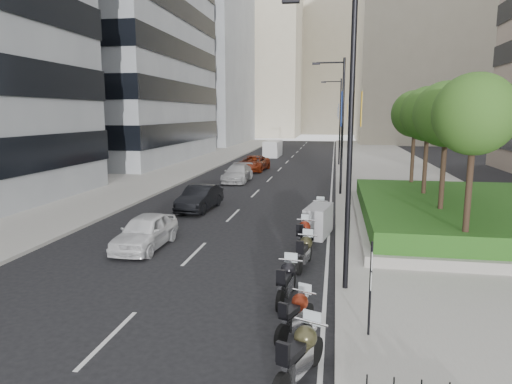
% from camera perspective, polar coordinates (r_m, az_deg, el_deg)
% --- Properties ---
extents(ground, '(160.00, 160.00, 0.00)m').
position_cam_1_polar(ground, '(14.35, -6.75, -12.71)').
color(ground, black).
rests_on(ground, ground).
extents(sidewalk_right, '(10.00, 100.00, 0.15)m').
position_cam_1_polar(sidewalk_right, '(43.33, 16.58, 2.23)').
color(sidewalk_right, '#9E9B93').
rests_on(sidewalk_right, ground).
extents(sidewalk_left, '(8.00, 100.00, 0.15)m').
position_cam_1_polar(sidewalk_left, '(45.86, -10.49, 2.87)').
color(sidewalk_left, '#9E9B93').
rests_on(sidewalk_left, ground).
extents(lane_edge, '(0.12, 100.00, 0.01)m').
position_cam_1_polar(lane_edge, '(43.03, 9.54, 2.36)').
color(lane_edge, silver).
rests_on(lane_edge, ground).
extents(lane_centre, '(0.12, 100.00, 0.01)m').
position_cam_1_polar(lane_centre, '(43.37, 2.65, 2.54)').
color(lane_centre, silver).
rests_on(lane_centre, ground).
extents(building_grey_far, '(22.00, 26.00, 30.00)m').
position_cam_1_polar(building_grey_far, '(87.77, -9.08, 15.91)').
color(building_grey_far, gray).
rests_on(building_grey_far, ground).
extents(building_cream_right, '(28.00, 24.00, 36.00)m').
position_cam_1_polar(building_cream_right, '(95.27, 21.68, 16.69)').
color(building_cream_right, '#B7AD93').
rests_on(building_cream_right, ground).
extents(building_cream_left, '(26.00, 24.00, 34.00)m').
position_cam_1_polar(building_cream_left, '(115.36, -1.18, 15.53)').
color(building_cream_left, '#B7AD93').
rests_on(building_cream_left, ground).
extents(building_cream_centre, '(30.00, 24.00, 38.00)m').
position_cam_1_polar(building_cream_centre, '(133.38, 9.33, 15.49)').
color(building_cream_centre, '#B7AD93').
rests_on(building_cream_centre, ground).
extents(planter, '(10.00, 14.00, 0.40)m').
position_cam_1_polar(planter, '(24.05, 24.40, -3.40)').
color(planter, '#9B9690').
rests_on(planter, sidewalk_right).
extents(hedge, '(9.40, 13.40, 0.80)m').
position_cam_1_polar(hedge, '(23.93, 24.50, -2.00)').
color(hedge, '#274C15').
rests_on(hedge, planter).
extents(tree_0, '(2.80, 2.80, 6.30)m').
position_cam_1_polar(tree_0, '(17.31, 25.67, 8.68)').
color(tree_0, '#332319').
rests_on(tree_0, planter).
extents(tree_1, '(2.80, 2.80, 6.30)m').
position_cam_1_polar(tree_1, '(21.19, 22.75, 8.91)').
color(tree_1, '#332319').
rests_on(tree_1, planter).
extents(tree_2, '(2.80, 2.80, 6.30)m').
position_cam_1_polar(tree_2, '(25.11, 20.74, 9.06)').
color(tree_2, '#332319').
rests_on(tree_2, planter).
extents(tree_3, '(2.80, 2.80, 6.30)m').
position_cam_1_polar(tree_3, '(29.05, 19.27, 9.16)').
color(tree_3, '#332319').
rests_on(tree_3, planter).
extents(lamp_post_0, '(2.34, 0.45, 9.00)m').
position_cam_1_polar(lamp_post_0, '(13.69, 11.09, 7.91)').
color(lamp_post_0, black).
rests_on(lamp_post_0, ground).
extents(lamp_post_1, '(2.34, 0.45, 9.00)m').
position_cam_1_polar(lamp_post_1, '(30.69, 10.48, 8.87)').
color(lamp_post_1, black).
rests_on(lamp_post_1, ground).
extents(lamp_post_2, '(2.34, 0.45, 9.00)m').
position_cam_1_polar(lamp_post_2, '(48.68, 10.30, 9.16)').
color(lamp_post_2, black).
rests_on(lamp_post_2, ground).
extents(parking_sign, '(0.06, 0.32, 2.50)m').
position_cam_1_polar(parking_sign, '(11.45, 14.12, -11.06)').
color(parking_sign, black).
rests_on(parking_sign, ground).
extents(motorcycle_0, '(1.03, 2.17, 1.13)m').
position_cam_1_polar(motorcycle_0, '(9.93, 5.55, -19.60)').
color(motorcycle_0, black).
rests_on(motorcycle_0, ground).
extents(motorcycle_1, '(0.92, 1.88, 0.99)m').
position_cam_1_polar(motorcycle_1, '(11.83, 5.01, -14.95)').
color(motorcycle_1, black).
rests_on(motorcycle_1, ground).
extents(motorcycle_2, '(0.74, 2.21, 1.10)m').
position_cam_1_polar(motorcycle_2, '(13.74, 3.86, -11.06)').
color(motorcycle_2, black).
rests_on(motorcycle_2, ground).
extents(motorcycle_3, '(0.73, 2.18, 1.09)m').
position_cam_1_polar(motorcycle_3, '(16.58, 6.09, -7.41)').
color(motorcycle_3, black).
rests_on(motorcycle_3, ground).
extents(motorcycle_4, '(0.77, 2.29, 1.14)m').
position_cam_1_polar(motorcycle_4, '(18.67, 5.95, -5.36)').
color(motorcycle_4, black).
rests_on(motorcycle_4, ground).
extents(motorcycle_5, '(1.31, 2.40, 1.38)m').
position_cam_1_polar(motorcycle_5, '(20.76, 7.78, -3.62)').
color(motorcycle_5, black).
rests_on(motorcycle_5, ground).
extents(motorcycle_6, '(0.74, 2.23, 1.11)m').
position_cam_1_polar(motorcycle_6, '(23.00, 7.85, -2.55)').
color(motorcycle_6, black).
rests_on(motorcycle_6, ground).
extents(car_a, '(1.69, 4.12, 1.40)m').
position_cam_1_polar(car_a, '(19.30, -13.68, -4.81)').
color(car_a, white).
rests_on(car_a, ground).
extents(car_b, '(1.79, 4.36, 1.41)m').
position_cam_1_polar(car_b, '(26.29, -7.05, -0.73)').
color(car_b, black).
rests_on(car_b, ground).
extents(car_c, '(1.94, 4.78, 1.39)m').
position_cam_1_polar(car_c, '(36.89, -2.32, 2.34)').
color(car_c, '#B5B5B7').
rests_on(car_c, ground).
extents(car_d, '(2.78, 5.42, 1.46)m').
position_cam_1_polar(car_d, '(43.98, -0.36, 3.61)').
color(car_d, maroon).
rests_on(car_d, ground).
extents(delivery_van, '(1.96, 4.84, 2.01)m').
position_cam_1_polar(delivery_van, '(58.60, 2.08, 5.35)').
color(delivery_van, silver).
rests_on(delivery_van, ground).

